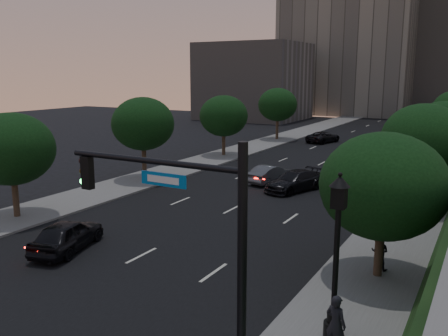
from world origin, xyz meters
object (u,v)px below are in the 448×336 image
Objects in this scene: sedan_far_left at (323,137)px; pedestrian_a at (336,324)px; street_lamp at (336,265)px; pedestrian_b at (380,252)px; sedan_mid_left at (271,174)px; sedan_near_right at (294,181)px; sedan_far_right at (397,154)px; pedestrian_c at (397,222)px; traffic_signal_mast at (204,268)px; sedan_near_left at (67,235)px.

pedestrian_a is (14.72, -44.19, 0.38)m from sedan_far_left.
street_lamp is 6.59m from pedestrian_b.
street_lamp reaches higher than sedan_mid_left.
sedan_near_right is 1.33× the size of sedan_far_right.
pedestrian_a is (4.48, -35.86, 0.43)m from sedan_far_right.
street_lamp is at bearing -83.78° from sedan_far_right.
pedestrian_b is at bearing 88.85° from street_lamp.
pedestrian_c is at bearing 155.06° from sedan_mid_left.
pedestrian_a is at bearing 123.86° from sedan_far_left.
pedestrian_a is at bearing 97.27° from pedestrian_b.
sedan_mid_left is (-8.82, 24.05, -2.96)m from traffic_signal_mast.
sedan_near_left is at bearing 173.65° from street_lamp.
street_lamp is 13.92m from sedan_near_left.
sedan_near_right is 3.30× the size of pedestrian_b.
sedan_mid_left is 23.45m from pedestrian_a.
sedan_near_left is 0.91× the size of sedan_far_left.
sedan_far_left is 2.70× the size of pedestrian_a.
sedan_near_left is 41.93m from sedan_far_left.
sedan_near_right is 11.03m from pedestrian_c.
traffic_signal_mast is 15.86m from pedestrian_c.
sedan_far_right is 36.14m from pedestrian_a.
sedan_mid_left is 2.33× the size of pedestrian_a.
sedan_mid_left is at bearing 119.10° from street_lamp.
sedan_mid_left is at bearing -44.40° from pedestrian_b.
sedan_far_left is 25.87m from sedan_near_right.
traffic_signal_mast is 39.54m from sedan_far_right.
sedan_mid_left is (-11.02, 19.80, -1.92)m from street_lamp.
sedan_far_left is at bearing -55.39° from pedestrian_a.
sedan_near_left reaches higher than sedan_mid_left.
sedan_near_left is 17.56m from sedan_near_right.
street_lamp is at bearing 158.05° from sedan_near_left.
pedestrian_b is (8.57, -11.92, 0.18)m from sedan_near_right.
sedan_far_left is 1.30× the size of sedan_far_right.
sedan_near_left is at bearing 106.41° from sedan_far_left.
pedestrian_a is at bearing 89.01° from pedestrian_c.
traffic_signal_mast is 23.57m from sedan_near_right.
pedestrian_a is at bearing -45.35° from sedan_near_right.
traffic_signal_mast is 1.25× the size of street_lamp.
sedan_mid_left is at bearing -44.97° from pedestrian_a.
pedestrian_b reaches higher than sedan_far_left.
traffic_signal_mast is 13.21m from sedan_near_left.
street_lamp is (2.20, 4.25, -1.04)m from traffic_signal_mast.
sedan_near_right is 3.33× the size of pedestrian_c.
pedestrian_b is (-0.17, 7.10, -0.15)m from pedestrian_a.
sedan_mid_left is 16.77m from sedan_far_right.
sedan_near_right is at bearing 118.81° from sedan_far_left.
sedan_near_right is at bearing -48.34° from pedestrian_b.
sedan_far_left is 3.23× the size of pedestrian_b.
street_lamp is at bearing -52.23° from pedestrian_a.
sedan_near_right is 20.94m from pedestrian_a.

